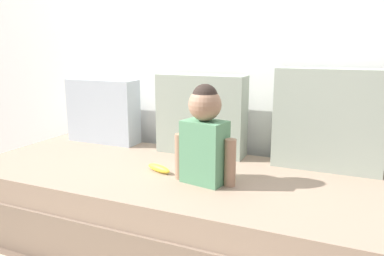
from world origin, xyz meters
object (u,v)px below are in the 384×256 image
at_px(couch, 175,205).
at_px(toddler, 205,135).
at_px(throw_pillow_center, 201,115).
at_px(banana, 159,168).
at_px(throw_pillow_left, 103,111).
at_px(throw_pillow_right, 328,120).

bearing_deg(couch, toddler, -21.84).
bearing_deg(throw_pillow_center, banana, -99.79).
distance_m(throw_pillow_left, throw_pillow_center, 0.74).
bearing_deg(toddler, throw_pillow_right, 40.88).
distance_m(throw_pillow_right, banana, 0.95).
relative_size(couch, throw_pillow_right, 4.19).
bearing_deg(throw_pillow_right, throw_pillow_center, 180.00).
bearing_deg(banana, couch, 30.51).
relative_size(toddler, banana, 2.89).
height_order(throw_pillow_right, banana, throw_pillow_right).
relative_size(couch, throw_pillow_center, 4.31).
bearing_deg(banana, throw_pillow_center, 80.21).
bearing_deg(throw_pillow_center, toddler, -65.75).
xyz_separation_m(couch, throw_pillow_center, (0.00, 0.38, 0.45)).
height_order(couch, throw_pillow_left, throw_pillow_left).
height_order(throw_pillow_left, toddler, toddler).
relative_size(throw_pillow_center, banana, 3.27).
xyz_separation_m(couch, throw_pillow_left, (-0.74, 0.38, 0.42)).
bearing_deg(throw_pillow_center, throw_pillow_right, 0.00).
bearing_deg(throw_pillow_center, throw_pillow_left, 180.00).
bearing_deg(throw_pillow_right, couch, -152.96).
relative_size(throw_pillow_right, toddler, 1.17).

